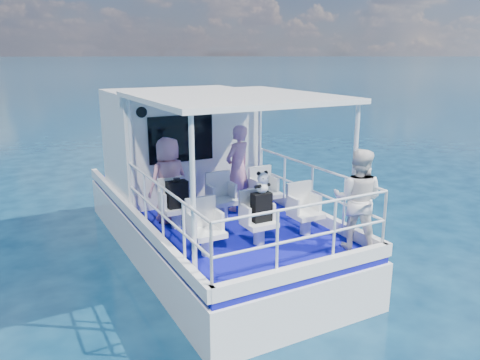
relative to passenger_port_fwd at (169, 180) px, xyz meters
name	(u,v)px	position (x,y,z in m)	size (l,w,h in m)	color
ground	(228,268)	(0.88, -0.57, -1.66)	(2000.00, 2000.00, 0.00)	#08223A
hull	(206,249)	(0.88, 0.43, -1.66)	(3.00, 7.00, 1.60)	white
deck	(205,209)	(0.88, 0.43, -0.81)	(2.90, 6.90, 0.10)	#0A097E
cabin	(180,142)	(0.88, 1.73, 0.34)	(2.85, 2.00, 2.20)	white
canopy	(233,97)	(0.88, -0.77, 1.48)	(3.00, 3.20, 0.08)	white
canopy_posts	(234,166)	(0.88, -0.82, 0.34)	(2.77, 2.97, 2.20)	white
railings	(243,205)	(0.88, -1.14, -0.26)	(2.84, 3.59, 1.00)	white
seat_port_fwd	(176,217)	(-0.02, -0.37, -0.57)	(0.48, 0.46, 0.38)	silver
seat_center_fwd	(223,209)	(0.88, -0.37, -0.57)	(0.48, 0.46, 0.38)	silver
seat_stbd_fwd	(265,202)	(1.78, -0.37, -0.57)	(0.48, 0.46, 0.38)	silver
seat_port_aft	(207,243)	(-0.02, -1.67, -0.57)	(0.48, 0.46, 0.38)	silver
seat_center_aft	(259,232)	(0.88, -1.67, -0.57)	(0.48, 0.46, 0.38)	silver
seat_stbd_aft	(305,223)	(1.78, -1.67, -0.57)	(0.48, 0.46, 0.38)	silver
passenger_port_fwd	(169,180)	(0.00, 0.00, 0.00)	(0.57, 0.41, 1.53)	#C88197
passenger_stbd_fwd	(238,168)	(1.39, 0.00, 0.06)	(0.60, 0.39, 1.64)	pink
passenger_stbd_aft	(358,199)	(2.12, -2.51, 0.02)	(0.76, 0.59, 1.57)	white
backpack_port	(177,194)	(0.00, -0.41, -0.15)	(0.35, 0.20, 0.46)	black
backpack_center	(261,207)	(0.91, -1.68, -0.16)	(0.31, 0.17, 0.46)	black
compact_camera	(177,180)	(-0.01, -0.42, 0.11)	(0.10, 0.06, 0.06)	black
panda	(262,182)	(0.92, -1.68, 0.25)	(0.22, 0.19, 0.34)	white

